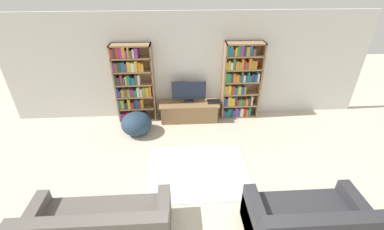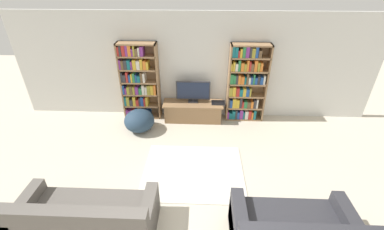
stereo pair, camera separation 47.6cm
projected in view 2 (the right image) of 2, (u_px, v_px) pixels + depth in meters
name	position (u px, v px, depth m)	size (l,w,h in m)	color
wall_back	(194.00, 67.00, 6.25)	(8.80, 0.06, 2.60)	silver
bookshelf_left	(138.00, 82.00, 6.31)	(0.93, 0.30, 1.93)	#93704C
bookshelf_right	(245.00, 84.00, 6.22)	(0.93, 0.30, 1.93)	#93704C
tv_stand	(193.00, 111.00, 6.52)	(1.49, 0.51, 0.48)	#8E6B47
television	(193.00, 91.00, 6.31)	(0.84, 0.16, 0.55)	#2D2D33
laptop	(218.00, 103.00, 6.39)	(0.34, 0.24, 0.03)	#28282D
area_rug	(193.00, 171.00, 4.96)	(1.92, 1.57, 0.02)	beige
couch_left_sectional	(87.00, 219.00, 3.72)	(1.98, 0.87, 0.82)	#56514C
beanbag_ottoman	(139.00, 121.00, 6.08)	(0.71, 0.71, 0.52)	#23384C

